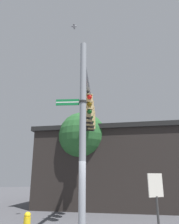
{
  "coord_description": "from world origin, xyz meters",
  "views": [
    {
      "loc": [
        2.8,
        6.59,
        2.04
      ],
      "look_at": [
        -1.65,
        -3.02,
        5.19
      ],
      "focal_mm": 34.66,
      "sensor_mm": 36.0,
      "label": 1
    }
  ],
  "objects": [
    {
      "name": "storefront_building",
      "position": [
        -6.11,
        -8.41,
        2.64
      ],
      "size": [
        12.96,
        12.68,
        5.25
      ],
      "color": "#282321",
      "rests_on": "ground"
    },
    {
      "name": "signal_pole",
      "position": [
        0.0,
        0.0,
        3.44
      ],
      "size": [
        0.23,
        0.23,
        6.88
      ],
      "primitive_type": "cylinder",
      "color": "gray",
      "rests_on": "ground"
    },
    {
      "name": "traffic_light_nearest_pole",
      "position": [
        -1.11,
        -2.01,
        5.18
      ],
      "size": [
        0.54,
        0.49,
        1.31
      ],
      "color": "black"
    },
    {
      "name": "mast_arm",
      "position": [
        -1.5,
        -2.74,
        5.99
      ],
      "size": [
        3.19,
        5.59,
        0.22
      ],
      "primitive_type": "cylinder",
      "rotation": [
        0.0,
        1.57,
        4.21
      ],
      "color": "gray"
    },
    {
      "name": "traffic_light_mid_outer",
      "position": [
        -2.0,
        -3.64,
        5.18
      ],
      "size": [
        0.54,
        0.49,
        1.31
      ],
      "color": "black"
    },
    {
      "name": "street_name_sign",
      "position": [
        0.24,
        -0.13,
        4.54
      ],
      "size": [
        0.98,
        0.61,
        0.22
      ],
      "color": "#147238"
    },
    {
      "name": "traffic_light_arm_end",
      "position": [
        -2.45,
        -4.46,
        5.18
      ],
      "size": [
        0.54,
        0.49,
        1.31
      ],
      "color": "black"
    },
    {
      "name": "fire_hydrant",
      "position": [
        1.28,
        -1.93,
        0.42
      ],
      "size": [
        0.35,
        0.24,
        0.82
      ],
      "color": "yellow",
      "rests_on": "ground"
    },
    {
      "name": "traffic_light_mid_inner",
      "position": [
        -1.56,
        -2.82,
        5.18
      ],
      "size": [
        0.54,
        0.49,
        1.31
      ],
      "color": "black"
    },
    {
      "name": "tree_by_storefront",
      "position": [
        -2.82,
        -6.71,
        4.61
      ],
      "size": [
        3.21,
        3.21,
        6.24
      ],
      "color": "#4C3823",
      "rests_on": "ground"
    },
    {
      "name": "historical_marker",
      "position": [
        -2.43,
        0.58,
        1.4
      ],
      "size": [
        0.6,
        0.08,
        2.13
      ],
      "color": "#333333",
      "rests_on": "ground"
    },
    {
      "name": "bird_flying",
      "position": [
        -0.45,
        -2.33,
        9.49
      ],
      "size": [
        0.31,
        0.4,
        0.1
      ],
      "color": "gray"
    }
  ]
}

